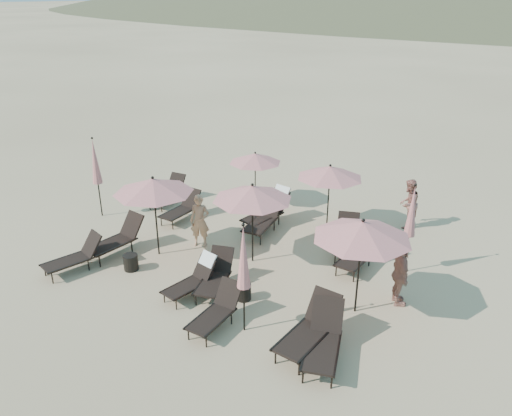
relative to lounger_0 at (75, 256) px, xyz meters
The scene contains 27 objects.
ground 4.63m from the lounger_0, ahead, with size 800.00×800.00×0.00m, color #D6BA8C.
lounger_0 is the anchor object (origin of this frame).
lounger_1 1.36m from the lounger_0, 78.92° to the left, with size 0.90×1.88×1.04m.
lounger_2 4.07m from the lounger_0, 16.87° to the left, with size 1.06×1.73×0.93m.
lounger_3 4.81m from the lounger_0, ahead, with size 0.61×1.57×0.90m.
lounger_4 6.96m from the lounger_0, ahead, with size 0.86×1.89×1.05m.
lounger_5 7.35m from the lounger_0, ahead, with size 1.17×1.92×1.03m.
lounger_6 5.11m from the lounger_0, 100.76° to the left, with size 0.76×1.70×0.95m.
lounger_7 4.17m from the lounger_0, 84.84° to the left, with size 0.66×1.62×0.92m.
lounger_8 6.20m from the lounger_0, 60.41° to the left, with size 1.00×1.94×1.16m.
lounger_9 5.72m from the lounger_0, 55.90° to the left, with size 0.90×1.86×1.03m.
lounger_10 7.74m from the lounger_0, 39.27° to the left, with size 1.18×1.84×0.99m.
lounger_11 7.82m from the lounger_0, 32.60° to the left, with size 0.73×1.69×0.95m.
lounger_12 3.59m from the lounger_0, 12.55° to the left, with size 0.82×1.59×0.94m.
umbrella_open_0 2.88m from the lounger_0, 55.11° to the left, with size 2.26×2.26×2.43m.
umbrella_open_1 5.19m from the lounger_0, 37.40° to the left, with size 2.21×2.21×2.38m.
umbrella_open_2 7.83m from the lounger_0, 16.64° to the left, with size 2.29×2.29×2.46m.
umbrella_open_3 6.94m from the lounger_0, 74.70° to the left, with size 1.85×1.85×1.99m.
umbrella_open_4 7.88m from the lounger_0, 50.88° to the left, with size 2.08×2.08×2.23m.
umbrella_closed_0 5.62m from the lounger_0, ahead, with size 0.32×0.32×2.70m.
umbrella_closed_1 9.19m from the lounger_0, 30.88° to the left, with size 0.30×0.30×2.60m.
umbrella_closed_2 4.00m from the lounger_0, 126.59° to the left, with size 0.33×0.33×2.79m.
side_table_0 1.53m from the lounger_0, 32.42° to the left, with size 0.41×0.41×0.45m, color black.
side_table_1 4.90m from the lounger_0, 14.40° to the left, with size 0.38×0.38×0.43m, color black.
beachgoer_a 3.64m from the lounger_0, 55.59° to the left, with size 0.59×0.39×1.63m, color tan.
beachgoer_b 10.30m from the lounger_0, 47.09° to the left, with size 0.80×0.62×1.64m, color #A96557.
beachgoer_c 8.65m from the lounger_0, 20.56° to the left, with size 0.98×0.41×1.68m, color #B07664.
Camera 1 is at (5.96, -8.31, 7.09)m, focal length 35.00 mm.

